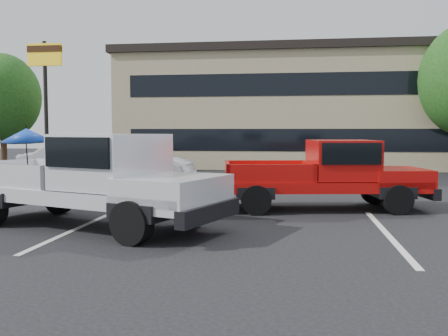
{
  "coord_description": "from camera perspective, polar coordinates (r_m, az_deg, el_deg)",
  "views": [
    {
      "loc": [
        1.24,
        -7.58,
        1.93
      ],
      "look_at": [
        0.06,
        0.87,
        1.3
      ],
      "focal_mm": 40.0,
      "sensor_mm": 36.0,
      "label": 1
    }
  ],
  "objects": [
    {
      "name": "ground",
      "position": [
        7.92,
        -1.34,
        -9.89
      ],
      "size": [
        90.0,
        90.0,
        0.0
      ],
      "primitive_type": "plane",
      "color": "black",
      "rests_on": "ground"
    },
    {
      "name": "motel_building",
      "position": [
        28.6,
        9.53,
        6.72
      ],
      "size": [
        20.4,
        8.4,
        6.3
      ],
      "color": "tan",
      "rests_on": "ground"
    },
    {
      "name": "tree_back",
      "position": [
        32.03,
        16.66,
        8.49
      ],
      "size": [
        4.68,
        4.68,
        7.11
      ],
      "color": "#332114",
      "rests_on": "ground"
    },
    {
      "name": "tree_left",
      "position": [
        28.97,
        -24.01,
        7.42
      ],
      "size": [
        3.96,
        3.96,
        6.02
      ],
      "color": "#332114",
      "rests_on": "ground"
    },
    {
      "name": "silver_pickup",
      "position": [
        10.17,
        -13.78,
        -0.85
      ],
      "size": [
        6.02,
        3.78,
        2.06
      ],
      "rotation": [
        0.0,
        0.0,
        -0.35
      ],
      "color": "black",
      "rests_on": "ground"
    },
    {
      "name": "stripe_right",
      "position": [
        9.92,
        18.14,
        -7.18
      ],
      "size": [
        0.12,
        5.0,
        0.01
      ],
      "primitive_type": "cube",
      "color": "silver",
      "rests_on": "ground"
    },
    {
      "name": "silver_sedan",
      "position": [
        15.75,
        -12.93,
        0.22
      ],
      "size": [
        5.26,
        1.95,
        1.72
      ],
      "primitive_type": "imported",
      "rotation": [
        0.0,
        0.0,
        1.55
      ],
      "color": "#B3B5BB",
      "rests_on": "ground"
    },
    {
      "name": "blue_suv",
      "position": [
        20.19,
        -16.55,
        0.53
      ],
      "size": [
        2.37,
        5.0,
        1.38
      ],
      "primitive_type": "imported",
      "rotation": [
        0.0,
        0.0,
        0.02
      ],
      "color": "#7D91BB",
      "rests_on": "ground"
    },
    {
      "name": "red_pickup",
      "position": [
        12.61,
        12.64,
        -0.4
      ],
      "size": [
        5.41,
        2.58,
        1.71
      ],
      "rotation": [
        0.0,
        0.0,
        0.16
      ],
      "color": "black",
      "rests_on": "ground"
    },
    {
      "name": "motel_sign",
      "position": [
        24.48,
        -19.77,
        10.36
      ],
      "size": [
        1.6,
        0.22,
        6.0
      ],
      "color": "black",
      "rests_on": "ground"
    },
    {
      "name": "stripe_left",
      "position": [
        10.65,
        -15.77,
        -6.36
      ],
      "size": [
        0.12,
        5.0,
        0.01
      ],
      "primitive_type": "cube",
      "color": "silver",
      "rests_on": "ground"
    }
  ]
}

